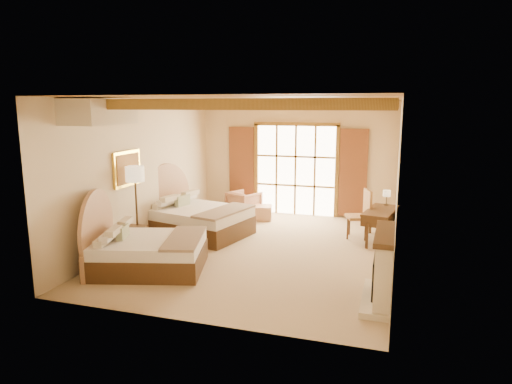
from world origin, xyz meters
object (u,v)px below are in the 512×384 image
at_px(desk, 380,224).
at_px(bed_near, 141,248).
at_px(nightstand, 134,240).
at_px(bed_far, 193,217).
at_px(armchair, 244,204).

bearing_deg(desk, bed_near, -132.80).
height_order(bed_near, nightstand, bed_near).
height_order(bed_far, nightstand, bed_far).
bearing_deg(bed_far, nightstand, -96.66).
relative_size(bed_near, nightstand, 4.35).
height_order(bed_near, bed_far, bed_far).
relative_size(bed_far, nightstand, 4.59).
bearing_deg(armchair, nightstand, 96.52).
relative_size(nightstand, armchair, 0.72).
height_order(bed_near, desk, bed_near).
relative_size(bed_far, armchair, 3.29).
bearing_deg(armchair, bed_far, 98.78).
xyz_separation_m(bed_near, bed_far, (-0.07, 2.45, 0.03)).
bearing_deg(nightstand, bed_near, -58.59).
relative_size(nightstand, desk, 0.38).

